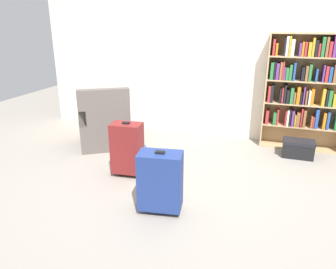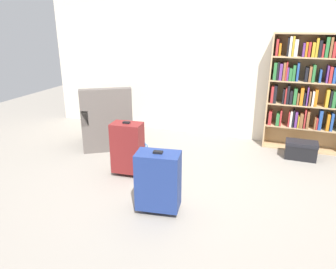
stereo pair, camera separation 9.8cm
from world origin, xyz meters
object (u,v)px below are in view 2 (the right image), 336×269
(storage_box, at_px, (301,150))
(suitcase_navy_blue, at_px, (158,180))
(bookshelf, at_px, (310,87))
(mug, at_px, (143,146))
(armchair, at_px, (107,124))
(suitcase_dark_red, at_px, (128,148))

(storage_box, distance_m, suitcase_navy_blue, 2.29)
(bookshelf, height_order, suitcase_navy_blue, bookshelf)
(mug, height_order, suitcase_navy_blue, suitcase_navy_blue)
(armchair, distance_m, suitcase_navy_blue, 1.97)
(bookshelf, relative_size, suitcase_dark_red, 2.42)
(mug, bearing_deg, storage_box, 11.47)
(bookshelf, height_order, suitcase_dark_red, bookshelf)
(armchair, xyz_separation_m, mug, (0.57, 0.01, -0.27))
(bookshelf, relative_size, suitcase_navy_blue, 2.56)
(bookshelf, distance_m, storage_box, 0.87)
(suitcase_navy_blue, height_order, suitcase_dark_red, suitcase_dark_red)
(mug, bearing_deg, bookshelf, 20.66)
(bookshelf, xyz_separation_m, armchair, (-2.73, -0.83, -0.59))
(suitcase_navy_blue, bearing_deg, suitcase_dark_red, 136.01)
(armchair, bearing_deg, suitcase_dark_red, -46.74)
(storage_box, xyz_separation_m, suitcase_dark_red, (-1.96, -1.24, 0.22))
(mug, distance_m, suitcase_dark_red, 0.88)
(bookshelf, bearing_deg, suitcase_dark_red, -140.82)
(bookshelf, bearing_deg, storage_box, -93.51)
(armchair, relative_size, suitcase_dark_red, 1.44)
(mug, relative_size, storage_box, 0.29)
(storage_box, height_order, suitcase_navy_blue, suitcase_navy_blue)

